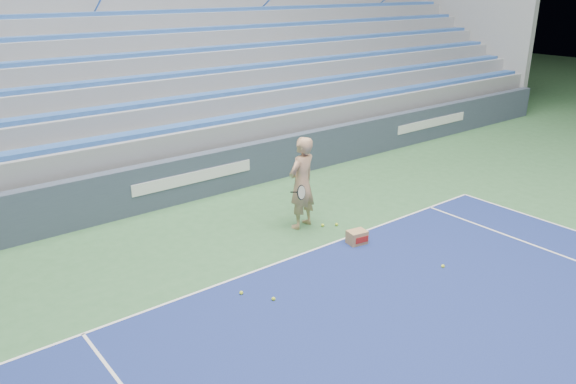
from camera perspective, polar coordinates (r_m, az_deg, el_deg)
name	(u,v)px	position (r m, az deg, el deg)	size (l,w,h in m)	color
sponsor_barrier	(192,178)	(13.82, -9.77, 1.46)	(30.00, 0.32, 1.10)	#384355
bleachers	(96,74)	(18.52, -18.92, 11.27)	(31.00, 9.15, 7.30)	gray
tennis_player	(302,183)	(11.89, 1.40, 0.92)	(1.02, 0.93, 2.01)	tan
ball_box	(357,237)	(11.50, 7.02, -4.60)	(0.42, 0.35, 0.28)	#AA8152
tennis_ball_0	(241,293)	(9.73, -4.77, -10.18)	(0.07, 0.07, 0.07)	#D2EF31
tennis_ball_1	(273,299)	(9.54, -1.49, -10.81)	(0.07, 0.07, 0.07)	#D2EF31
tennis_ball_2	(323,225)	(12.25, 3.54, -3.39)	(0.07, 0.07, 0.07)	#D2EF31
tennis_ball_3	(443,266)	(10.93, 15.47, -7.28)	(0.07, 0.07, 0.07)	#D2EF31
tennis_ball_4	(337,224)	(12.32, 4.96, -3.30)	(0.07, 0.07, 0.07)	#D2EF31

